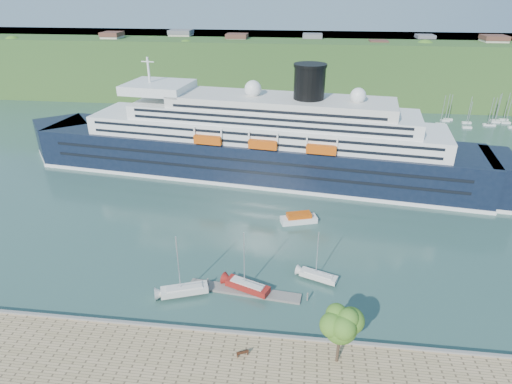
{
  "coord_description": "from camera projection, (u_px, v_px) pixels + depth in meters",
  "views": [
    {
      "loc": [
        9.27,
        -43.46,
        44.04
      ],
      "look_at": [
        0.38,
        30.0,
        7.75
      ],
      "focal_mm": 30.0,
      "sensor_mm": 36.0,
      "label": 1
    }
  ],
  "objects": [
    {
      "name": "cruise_ship",
      "position": [
        253.0,
        121.0,
        103.35
      ],
      "size": [
        126.32,
        33.43,
        28.08
      ],
      "primitive_type": null,
      "rotation": [
        0.0,
        0.0,
        -0.12
      ],
      "color": "black",
      "rests_on": "ground"
    },
    {
      "name": "promenade_tree",
      "position": [
        340.0,
        334.0,
        52.1
      ],
      "size": [
        5.53,
        5.53,
        9.16
      ],
      "primitive_type": null,
      "color": "#3B6C1C",
      "rests_on": "promenade"
    },
    {
      "name": "ground",
      "position": [
        227.0,
        337.0,
        59.13
      ],
      "size": [
        400.0,
        400.0,
        0.0
      ],
      "primitive_type": "plane",
      "color": "#2A4B43",
      "rests_on": "ground"
    },
    {
      "name": "tender_launch",
      "position": [
        299.0,
        218.0,
        86.98
      ],
      "size": [
        7.85,
        4.69,
        2.05
      ],
      "primitive_type": null,
      "rotation": [
        0.0,
        0.0,
        0.31
      ],
      "color": "#C54A0B",
      "rests_on": "ground"
    },
    {
      "name": "park_bench",
      "position": [
        242.0,
        352.0,
        54.7
      ],
      "size": [
        1.73,
        1.26,
        1.02
      ],
      "primitive_type": null,
      "rotation": [
        0.0,
        0.0,
        0.43
      ],
      "color": "#402212",
      "rests_on": "promenade"
    },
    {
      "name": "sailboat_white_far",
      "position": [
        320.0,
        258.0,
        68.38
      ],
      "size": [
        7.01,
        4.13,
        8.76
      ],
      "primitive_type": null,
      "rotation": [
        0.0,
        0.0,
        -0.36
      ],
      "color": "silver",
      "rests_on": "ground"
    },
    {
      "name": "quay_coping",
      "position": [
        227.0,
        331.0,
        58.44
      ],
      "size": [
        220.0,
        0.5,
        0.3
      ],
      "primitive_type": "cube",
      "color": "slate",
      "rests_on": "promenade"
    },
    {
      "name": "floating_pontoon",
      "position": [
        244.0,
        291.0,
        67.57
      ],
      "size": [
        18.12,
        4.03,
        0.4
      ],
      "primitive_type": null,
      "rotation": [
        0.0,
        0.0,
        -0.1
      ],
      "color": "gray",
      "rests_on": "ground"
    },
    {
      "name": "sailboat_white_near",
      "position": [
        182.0,
        268.0,
        64.69
      ],
      "size": [
        8.32,
        4.84,
        10.38
      ],
      "primitive_type": null,
      "rotation": [
        0.0,
        0.0,
        0.35
      ],
      "color": "silver",
      "rests_on": "ground"
    },
    {
      "name": "sailboat_red",
      "position": [
        247.0,
        265.0,
        65.55
      ],
      "size": [
        8.18,
        4.92,
        10.23
      ],
      "primitive_type": null,
      "rotation": [
        0.0,
        0.0,
        -0.37
      ],
      "color": "maroon",
      "rests_on": "ground"
    },
    {
      "name": "far_hillside",
      "position": [
        287.0,
        66.0,
        183.09
      ],
      "size": [
        400.0,
        50.0,
        24.0
      ],
      "primitive_type": "cube",
      "color": "#2A5321",
      "rests_on": "ground"
    }
  ]
}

